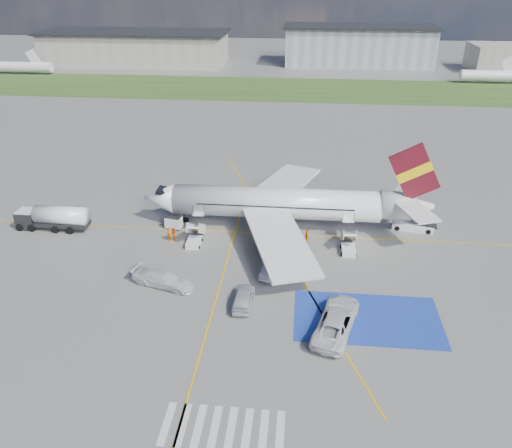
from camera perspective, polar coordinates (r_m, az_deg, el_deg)
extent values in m
plane|color=#60605E|center=(52.73, 1.24, -7.40)|extent=(400.00, 400.00, 0.00)
cube|color=#2D4C1E|center=(141.42, 4.39, 15.12)|extent=(400.00, 30.00, 0.01)
cube|color=gold|center=(62.92, 2.10, -1.16)|extent=(120.00, 0.20, 0.01)
cube|color=gold|center=(45.54, -6.28, -14.18)|extent=(0.20, 60.00, 0.01)
cube|color=gold|center=(62.92, 2.10, -1.16)|extent=(20.71, 56.45, 0.01)
cube|color=#1A38A0|center=(49.89, 12.58, -10.48)|extent=(14.00, 8.00, 0.01)
cube|color=silver|center=(40.31, -10.15, -21.52)|extent=(0.60, 4.00, 0.01)
cube|color=silver|center=(40.05, -8.37, -21.75)|extent=(0.60, 4.00, 0.01)
cube|color=silver|center=(39.83, -6.56, -21.96)|extent=(0.60, 4.00, 0.01)
cube|color=silver|center=(39.65, -4.73, -22.15)|extent=(0.60, 4.00, 0.01)
cube|color=silver|center=(39.50, -2.87, -22.32)|extent=(0.60, 4.00, 0.01)
cube|color=silver|center=(39.38, -1.01, -22.48)|extent=(0.60, 4.00, 0.01)
cube|color=silver|center=(39.31, 0.88, -22.61)|extent=(0.60, 4.00, 0.01)
cube|color=silver|center=(39.27, 2.77, -22.72)|extent=(0.60, 4.00, 0.01)
cube|color=gray|center=(184.36, -13.55, 18.96)|extent=(60.00, 22.00, 10.00)
cube|color=gray|center=(180.56, 11.60, 19.30)|extent=(48.00, 18.00, 12.00)
cylinder|color=silver|center=(63.17, 2.27, 2.41)|extent=(26.00, 3.90, 3.90)
cone|color=silver|center=(65.64, -10.93, 2.92)|extent=(4.00, 3.90, 3.90)
cube|color=black|center=(65.06, -10.50, 3.74)|extent=(1.67, 1.90, 0.82)
cone|color=silver|center=(64.27, 16.85, 2.03)|extent=(6.50, 3.90, 3.90)
cube|color=silver|center=(55.85, 2.73, -1.87)|extent=(9.86, 15.95, 1.40)
cube|color=silver|center=(71.14, 3.50, 4.83)|extent=(9.86, 15.95, 1.40)
cylinder|color=#38383A|center=(59.10, 1.89, -1.64)|extent=(3.40, 2.10, 2.10)
cylinder|color=#38383A|center=(69.09, 2.53, 2.87)|extent=(3.40, 2.10, 2.10)
cube|color=#540E18|center=(62.66, 17.67, 5.65)|extent=(6.62, 0.30, 7.45)
cube|color=yellow|center=(62.66, 17.67, 5.65)|extent=(4.36, 0.40, 3.08)
cube|color=silver|center=(61.28, 17.98, 1.31)|extent=(4.73, 5.95, 0.49)
cube|color=silver|center=(66.98, 16.99, 3.72)|extent=(4.73, 5.95, 0.49)
cube|color=black|center=(61.25, 2.16, 1.94)|extent=(19.50, 0.04, 0.18)
cube|color=black|center=(64.81, 2.39, 3.43)|extent=(19.50, 0.04, 0.18)
cube|color=silver|center=(61.57, -6.87, -0.51)|extent=(1.40, 3.73, 2.32)
cube|color=silver|center=(62.75, -6.57, 1.15)|extent=(1.40, 1.00, 0.12)
cylinder|color=black|center=(62.65, -7.22, 1.63)|extent=(0.06, 0.06, 1.10)
cylinder|color=black|center=(62.37, -5.96, 1.58)|extent=(0.06, 0.06, 1.10)
cube|color=silver|center=(60.73, -7.11, -2.13)|extent=(1.60, 2.40, 0.70)
cube|color=silver|center=(60.55, 10.52, -1.31)|extent=(1.40, 3.73, 2.32)
cube|color=silver|center=(61.74, 10.49, 0.39)|extent=(1.40, 1.00, 0.12)
cylinder|color=black|center=(61.44, 9.88, 0.88)|extent=(0.06, 0.06, 1.10)
cylinder|color=black|center=(61.57, 11.18, 0.82)|extent=(0.06, 0.06, 1.10)
cube|color=silver|center=(59.70, 10.53, -2.97)|extent=(1.60, 2.40, 0.70)
cube|color=black|center=(70.48, -24.63, 0.51)|extent=(2.34, 2.34, 2.28)
cylinder|color=silver|center=(67.85, -21.39, 0.94)|extent=(6.80, 2.45, 2.28)
cube|color=black|center=(68.33, -21.23, 0.09)|extent=(6.80, 2.45, 0.50)
cube|color=silver|center=(64.73, -9.38, 0.19)|extent=(2.24, 1.60, 1.42)
cube|color=black|center=(64.39, -9.43, 0.79)|extent=(2.12, 1.48, 0.12)
cube|color=silver|center=(66.88, 17.45, -0.27)|extent=(5.29, 2.46, 0.85)
cube|color=black|center=(66.67, 18.63, 0.17)|extent=(3.48, 1.77, 0.94)
imported|color=#AFB2B6|center=(50.03, -1.45, -8.39)|extent=(1.99, 4.93, 1.68)
imported|color=silver|center=(54.64, 2.10, -5.03)|extent=(3.07, 5.10, 1.59)
imported|color=silver|center=(47.36, 9.21, -10.54)|extent=(4.74, 7.26, 2.50)
imported|color=silver|center=(53.55, -10.58, -5.97)|extent=(5.75, 3.59, 2.10)
imported|color=orange|center=(61.80, -9.84, -1.16)|extent=(0.73, 0.51, 1.88)
imported|color=#E55B0C|center=(61.77, -9.41, -1.20)|extent=(1.02, 1.08, 1.77)
imported|color=orange|center=(60.77, 5.85, -1.41)|extent=(0.74, 1.17, 1.86)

